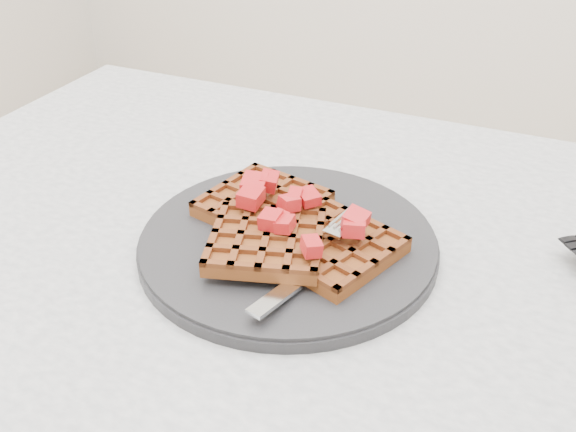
{
  "coord_description": "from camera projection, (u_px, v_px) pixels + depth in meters",
  "views": [
    {
      "loc": [
        0.14,
        -0.48,
        1.14
      ],
      "look_at": [
        -0.08,
        0.01,
        0.79
      ],
      "focal_mm": 40.0,
      "sensor_mm": 36.0,
      "label": 1
    }
  ],
  "objects": [
    {
      "name": "table",
      "position": [
        348.0,
        359.0,
        0.69
      ],
      "size": [
        1.2,
        0.8,
        0.75
      ],
      "color": "silver",
      "rests_on": "ground"
    },
    {
      "name": "plate",
      "position": [
        288.0,
        242.0,
        0.66
      ],
      "size": [
        0.31,
        0.31,
        0.02
      ],
      "primitive_type": "cylinder",
      "color": "black",
      "rests_on": "table"
    },
    {
      "name": "waffles",
      "position": [
        287.0,
        228.0,
        0.65
      ],
      "size": [
        0.23,
        0.21,
        0.03
      ],
      "color": "brown",
      "rests_on": "plate"
    },
    {
      "name": "strawberry_pile",
      "position": [
        288.0,
        204.0,
        0.64
      ],
      "size": [
        0.15,
        0.15,
        0.02
      ],
      "primitive_type": null,
      "color": "#9E030A",
      "rests_on": "waffles"
    },
    {
      "name": "fork",
      "position": [
        317.0,
        263.0,
        0.6
      ],
      "size": [
        0.06,
        0.18,
        0.02
      ],
      "primitive_type": null,
      "rotation": [
        0.0,
        0.0,
        -0.21
      ],
      "color": "silver",
      "rests_on": "plate"
    }
  ]
}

